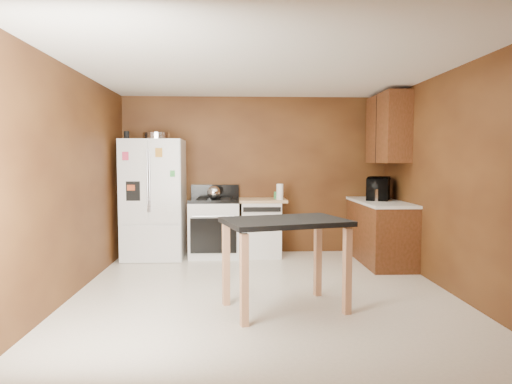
{
  "coord_description": "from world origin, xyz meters",
  "views": [
    {
      "loc": [
        -0.3,
        -5.08,
        1.49
      ],
      "look_at": [
        -0.04,
        0.85,
        1.08
      ],
      "focal_mm": 32.0,
      "sensor_mm": 36.0,
      "label": 1
    }
  ],
  "objects": [
    {
      "name": "toaster",
      "position": [
        1.73,
        1.49,
        0.99
      ],
      "size": [
        0.21,
        0.27,
        0.17
      ],
      "primitive_type": "cube",
      "rotation": [
        0.0,
        0.0,
        0.28
      ],
      "color": "silver",
      "rests_on": "right_cabinets"
    },
    {
      "name": "floor",
      "position": [
        0.0,
        0.0,
        0.0
      ],
      "size": [
        4.5,
        4.5,
        0.0
      ],
      "primitive_type": "plane",
      "color": "white",
      "rests_on": "ground"
    },
    {
      "name": "refrigerator",
      "position": [
        -1.55,
        1.86,
        0.9
      ],
      "size": [
        0.9,
        0.8,
        1.8
      ],
      "color": "white",
      "rests_on": "ground"
    },
    {
      "name": "wall_back",
      "position": [
        0.0,
        2.25,
        1.25
      ],
      "size": [
        4.2,
        0.0,
        4.2
      ],
      "primitive_type": "plane",
      "rotation": [
        1.57,
        0.0,
        0.0
      ],
      "color": "brown",
      "rests_on": "ground"
    },
    {
      "name": "wall_front",
      "position": [
        0.0,
        -2.25,
        1.25
      ],
      "size": [
        4.2,
        0.0,
        4.2
      ],
      "primitive_type": "plane",
      "rotation": [
        -1.57,
        0.0,
        0.0
      ],
      "color": "brown",
      "rests_on": "ground"
    },
    {
      "name": "ceiling",
      "position": [
        0.0,
        0.0,
        2.5
      ],
      "size": [
        4.5,
        4.5,
        0.0
      ],
      "primitive_type": "plane",
      "rotation": [
        3.14,
        0.0,
        0.0
      ],
      "color": "white",
      "rests_on": "ground"
    },
    {
      "name": "wall_right",
      "position": [
        2.1,
        0.0,
        1.25
      ],
      "size": [
        0.0,
        4.5,
        4.5
      ],
      "primitive_type": "plane",
      "rotation": [
        1.57,
        0.0,
        -1.57
      ],
      "color": "brown",
      "rests_on": "ground"
    },
    {
      "name": "right_cabinets",
      "position": [
        1.84,
        1.48,
        0.91
      ],
      "size": [
        0.63,
        1.58,
        2.45
      ],
      "color": "brown",
      "rests_on": "ground"
    },
    {
      "name": "gas_range",
      "position": [
        -0.64,
        1.92,
        0.46
      ],
      "size": [
        0.76,
        0.68,
        1.1
      ],
      "color": "white",
      "rests_on": "ground"
    },
    {
      "name": "wall_left",
      "position": [
        -2.1,
        0.0,
        1.25
      ],
      "size": [
        0.0,
        4.5,
        4.5
      ],
      "primitive_type": "plane",
      "rotation": [
        1.57,
        0.0,
        1.57
      ],
      "color": "brown",
      "rests_on": "ground"
    },
    {
      "name": "dishwasher",
      "position": [
        0.08,
        1.95,
        0.45
      ],
      "size": [
        0.78,
        0.63,
        0.89
      ],
      "color": "white",
      "rests_on": "ground"
    },
    {
      "name": "paper_towel",
      "position": [
        0.36,
        1.81,
        1.01
      ],
      "size": [
        0.12,
        0.12,
        0.24
      ],
      "primitive_type": "cylinder",
      "rotation": [
        0.0,
        0.0,
        -0.13
      ],
      "color": "white",
      "rests_on": "dishwasher"
    },
    {
      "name": "pen_cup",
      "position": [
        -1.91,
        1.73,
        1.86
      ],
      "size": [
        0.08,
        0.08,
        0.12
      ],
      "primitive_type": "cylinder",
      "color": "black",
      "rests_on": "refrigerator"
    },
    {
      "name": "roasting_pan",
      "position": [
        -1.5,
        1.92,
        1.85
      ],
      "size": [
        0.42,
        0.42,
        0.1
      ],
      "primitive_type": "cylinder",
      "color": "silver",
      "rests_on": "refrigerator"
    },
    {
      "name": "island",
      "position": [
        0.18,
        -0.62,
        0.76
      ],
      "size": [
        1.34,
        1.07,
        0.91
      ],
      "color": "black",
      "rests_on": "ground"
    },
    {
      "name": "microwave",
      "position": [
        1.82,
        1.63,
        1.05
      ],
      "size": [
        0.56,
        0.66,
        0.31
      ],
      "primitive_type": "imported",
      "rotation": [
        0.0,
        0.0,
        1.17
      ],
      "color": "black",
      "rests_on": "right_cabinets"
    },
    {
      "name": "kettle",
      "position": [
        -0.64,
        1.82,
        1.0
      ],
      "size": [
        0.2,
        0.2,
        0.2
      ],
      "primitive_type": "sphere",
      "color": "silver",
      "rests_on": "gas_range"
    },
    {
      "name": "green_canister",
      "position": [
        0.33,
        1.97,
        0.95
      ],
      "size": [
        0.12,
        0.12,
        0.11
      ],
      "primitive_type": "cylinder",
      "rotation": [
        0.0,
        0.0,
        -0.25
      ],
      "color": "#3C9E53",
      "rests_on": "dishwasher"
    }
  ]
}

